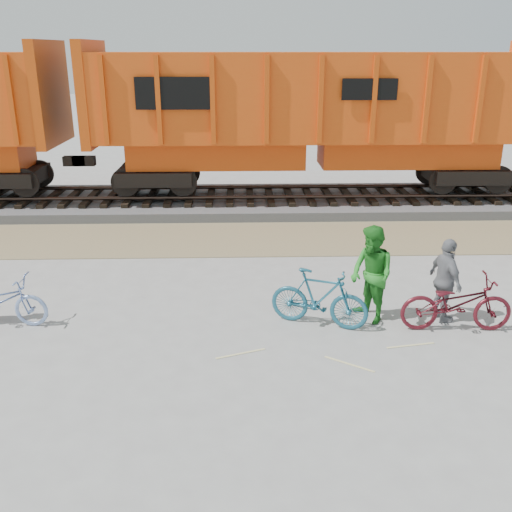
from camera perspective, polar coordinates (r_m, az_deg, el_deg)
The scene contains 9 objects.
ground at distance 10.67m, azimuth 3.87°, elevation -7.52°, with size 120.00×120.00×0.00m, color #9E9E99.
gravel_strip at distance 15.74m, azimuth 2.01°, elevation 1.79°, with size 120.00×3.00×0.02m, color #8D7B57.
ballast_bed at distance 19.05m, azimuth 1.35°, elevation 5.47°, with size 120.00×4.00×0.30m, color slate.
track at distance 18.97m, azimuth 1.36°, elevation 6.42°, with size 120.00×2.60×0.24m.
hopper_car_center at distance 18.67m, azimuth 5.74°, elevation 14.00°, with size 14.00×3.13×4.65m.
bicycle_teal at distance 10.70m, azimuth 6.34°, elevation -4.21°, with size 0.52×1.85×1.11m, color #1E5A71.
bicycle_maroon at distance 11.11m, azimuth 19.40°, elevation -4.49°, with size 0.71×2.03×1.06m, color #52121B.
person_man at distance 10.92m, azimuth 11.48°, elevation -1.85°, with size 0.91×0.71×1.87m, color #248024.
person_woman at distance 11.31m, azimuth 18.41°, elevation -2.35°, with size 0.96×0.40×1.64m, color slate.
Camera 1 is at (-0.99, -9.42, 4.92)m, focal length 40.00 mm.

